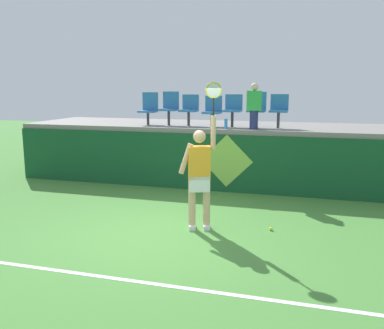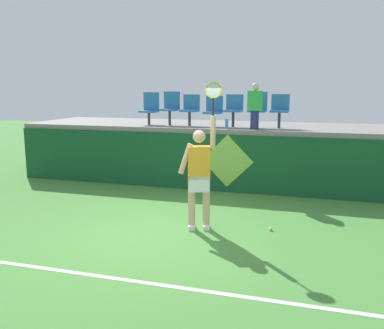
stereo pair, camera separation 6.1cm
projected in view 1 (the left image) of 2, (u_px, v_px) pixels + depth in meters
ground_plane at (155, 235)px, 7.20m from camera, size 40.00×40.00×0.00m
court_back_wall at (204, 162)px, 10.26m from camera, size 10.32×0.20×1.39m
spectator_platform at (216, 126)px, 11.33m from camera, size 10.32×2.66×0.12m
court_baseline_stripe at (109, 278)px, 5.59m from camera, size 9.29×0.08×0.01m
tennis_player at (200, 174)px, 7.35m from camera, size 0.73×0.37×2.60m
tennis_ball at (271, 229)px, 7.42m from camera, size 0.07×0.07×0.07m
water_bottle at (226, 124)px, 10.09m from camera, size 0.08×0.08×0.25m
stadium_chair_0 at (149, 108)px, 11.17m from camera, size 0.44×0.42×0.86m
stadium_chair_1 at (170, 107)px, 11.00m from camera, size 0.44×0.42×0.88m
stadium_chair_2 at (189, 108)px, 10.85m from camera, size 0.44×0.42×0.80m
stadium_chair_3 at (213, 110)px, 10.69m from camera, size 0.44×0.42×0.78m
stadium_chair_4 at (233, 108)px, 10.53m from camera, size 0.44×0.42×0.82m
stadium_chair_5 at (257, 108)px, 10.37m from camera, size 0.44×0.42×0.88m
stadium_chair_6 at (279, 109)px, 10.22m from camera, size 0.44×0.42×0.83m
spectator_0 at (254, 105)px, 9.90m from camera, size 0.34×0.20×1.09m
wall_signage_mount at (226, 192)px, 10.13m from camera, size 1.27×0.01×1.40m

